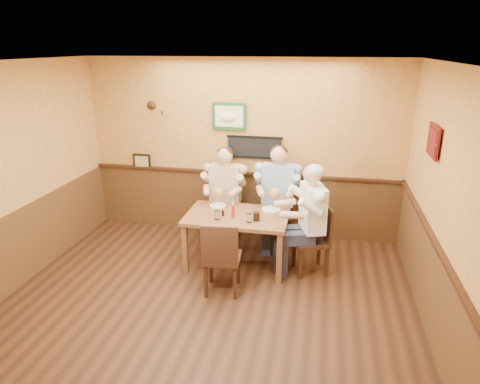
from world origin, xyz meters
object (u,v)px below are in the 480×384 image
object	(u,v)px
diner_tan_shirt	(226,199)
pepper_shaker	(223,213)
chair_right_end	(311,240)
water_glass_mid	(249,218)
chair_back_left	(226,212)
water_glass_left	(217,215)
chair_near_side	(222,256)
diner_white_elder	(312,226)
chair_back_right	(277,214)
salt_shaker	(231,210)
cola_tumbler	(257,216)
dining_table	(237,221)
diner_blue_polo	(278,201)
hot_sauce_bottle	(233,210)

from	to	relation	value
diner_tan_shirt	pepper_shaker	xyz separation A→B (m)	(0.16, -0.83, 0.11)
chair_right_end	water_glass_mid	bearing A→B (deg)	-94.36
chair_back_left	water_glass_left	bearing A→B (deg)	-84.18
diner_tan_shirt	chair_near_side	bearing A→B (deg)	-79.40
diner_tan_shirt	chair_back_left	bearing A→B (deg)	0.00
chair_back_left	diner_white_elder	world-z (taller)	diner_white_elder
chair_back_left	diner_tan_shirt	bearing A→B (deg)	0.00
chair_back_right	water_glass_left	xyz separation A→B (m)	(-0.70, -0.99, 0.32)
chair_back_right	chair_near_side	distance (m)	1.59
water_glass_mid	salt_shaker	xyz separation A→B (m)	(-0.30, 0.26, -0.02)
chair_right_end	pepper_shaker	xyz separation A→B (m)	(-1.21, -0.06, 0.31)
pepper_shaker	cola_tumbler	bearing A→B (deg)	-8.67
diner_white_elder	water_glass_left	xyz separation A→B (m)	(-1.25, -0.19, 0.12)
chair_back_left	pepper_shaker	size ratio (longest dim) A/B	12.08
chair_near_side	dining_table	bearing A→B (deg)	-98.12
cola_tumbler	chair_near_side	bearing A→B (deg)	-120.04
chair_right_end	diner_tan_shirt	bearing A→B (deg)	-137.59
diner_tan_shirt	cola_tumbler	size ratio (longest dim) A/B	11.60
chair_back_left	cola_tumbler	distance (m)	1.15
water_glass_mid	salt_shaker	bearing A→B (deg)	139.42
chair_back_left	pepper_shaker	distance (m)	0.90
chair_right_end	chair_back_right	bearing A→B (deg)	-163.48
chair_back_right	chair_right_end	xyz separation A→B (m)	(0.55, -0.80, -0.01)
diner_tan_shirt	diner_blue_polo	size ratio (longest dim) A/B	0.96
water_glass_mid	water_glass_left	bearing A→B (deg)	178.88
diner_blue_polo	diner_white_elder	world-z (taller)	diner_blue_polo
diner_white_elder	water_glass_left	distance (m)	1.27
dining_table	diner_tan_shirt	bearing A→B (deg)	114.63
water_glass_mid	hot_sauce_bottle	xyz separation A→B (m)	(-0.25, 0.12, 0.04)
chair_right_end	pepper_shaker	distance (m)	1.25
chair_back_right	water_glass_mid	xyz separation A→B (m)	(-0.26, -1.00, 0.31)
chair_back_right	chair_near_side	xyz separation A→B (m)	(-0.51, -1.51, -0.01)
cola_tumbler	salt_shaker	size ratio (longest dim) A/B	1.38
chair_right_end	hot_sauce_bottle	xyz separation A→B (m)	(-1.06, -0.08, 0.37)
diner_blue_polo	hot_sauce_bottle	bearing A→B (deg)	-121.34
dining_table	diner_tan_shirt	distance (m)	0.82
chair_near_side	water_glass_mid	bearing A→B (deg)	-121.28
chair_back_right	diner_white_elder	xyz separation A→B (m)	(0.55, -0.80, 0.19)
chair_back_right	diner_blue_polo	distance (m)	0.21
cola_tumbler	hot_sauce_bottle	world-z (taller)	hot_sauce_bottle
chair_right_end	diner_blue_polo	world-z (taller)	diner_blue_polo
salt_shaker	pepper_shaker	xyz separation A→B (m)	(-0.09, -0.12, -0.00)
cola_tumbler	diner_white_elder	bearing A→B (deg)	10.05
water_glass_mid	salt_shaker	world-z (taller)	water_glass_mid
diner_blue_polo	water_glass_mid	bearing A→B (deg)	-106.07
water_glass_left	chair_right_end	bearing A→B (deg)	8.67
chair_near_side	diner_white_elder	bearing A→B (deg)	-151.60
salt_shaker	chair_back_right	bearing A→B (deg)	52.80
chair_back_right	chair_near_side	world-z (taller)	chair_back_right
chair_back_left	diner_white_elder	size ratio (longest dim) A/B	0.69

